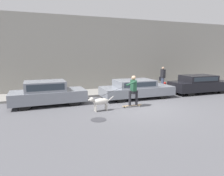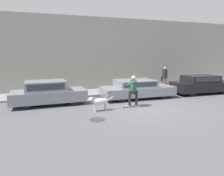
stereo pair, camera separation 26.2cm
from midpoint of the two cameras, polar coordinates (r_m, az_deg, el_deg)
The scene contains 11 objects.
ground_plane at distance 10.45m, azimuth 8.12°, elevation -5.67°, with size 36.00×36.00×0.00m, color #545459.
back_wall at distance 15.67m, azimuth -2.03°, elevation 9.57°, with size 32.00×0.30×5.47m.
sidewalk_curb at distance 14.61m, azimuth -0.34°, elevation -0.95°, with size 30.00×2.40×0.13m.
parked_car_0 at distance 11.40m, azimuth -18.51°, elevation -1.46°, with size 4.00×1.81×1.32m.
parked_car_1 at distance 12.65m, azimuth 6.31°, elevation -0.24°, with size 4.55×1.88×1.17m.
parked_car_2 at distance 15.48m, azimuth 23.24°, elevation 1.02°, with size 4.35×1.74×1.28m.
dog at distance 9.71m, azimuth -4.28°, elevation -3.92°, with size 1.32×0.40×0.73m.
skateboarder at distance 10.44m, azimuth 5.34°, elevation -0.31°, with size 2.82×0.55×1.65m.
pedestrian_with_bag at distance 15.72m, azimuth 13.81°, elevation 3.18°, with size 0.23×0.66×1.68m.
manhole_cover at distance 8.56m, azimuth -4.75°, elevation -9.01°, with size 0.66×0.66×0.01m.
fire_hydrant at distance 14.81m, azimuth 14.33°, elevation 0.25°, with size 0.18×0.18×0.79m.
Camera 1 is at (-4.85, -8.87, 2.72)m, focal length 32.00 mm.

